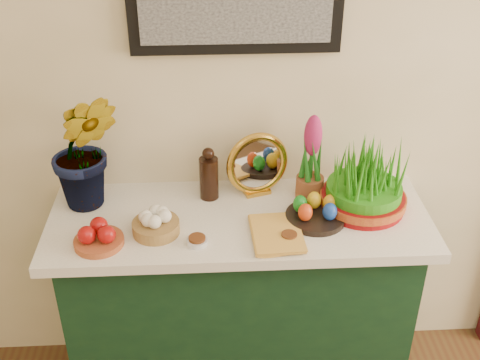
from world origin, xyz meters
The scene contains 13 objects.
sideboard centered at (-0.36, 2.00, 0.42)m, with size 1.30×0.45×0.85m, color #123319.
tablecloth centered at (-0.36, 2.00, 0.87)m, with size 1.40×0.55×0.04m, color white.
hyacinth_green centered at (-0.91, 2.11, 1.19)m, with size 0.30×0.26×0.61m, color #1D691A.
apple_bowl centered at (-0.85, 1.85, 0.93)m, with size 0.21×0.21×0.09m.
garlic_basket centered at (-0.66, 1.91, 0.93)m, with size 0.17×0.17×0.09m.
vinegar_cruet centered at (-0.47, 2.13, 0.98)m, with size 0.07×0.07×0.21m.
mirror centered at (-0.28, 2.16, 1.01)m, with size 0.26×0.13×0.25m.
book centered at (-0.33, 1.86, 0.91)m, with size 0.16×0.23×0.03m, color gold.
spice_dish_left centered at (-0.52, 1.84, 0.90)m, with size 0.07×0.07×0.03m.
spice_dish_right centered at (-0.20, 1.84, 0.90)m, with size 0.07×0.07×0.03m.
egg_plate centered at (-0.09, 1.96, 0.92)m, with size 0.25×0.25×0.09m.
hyacinth_pink centered at (-0.09, 2.11, 1.05)m, with size 0.11×0.11×0.35m.
wheatgrass_sabzeh centered at (0.10, 2.03, 1.00)m, with size 0.32×0.32×0.26m.
Camera 1 is at (-0.46, 0.18, 2.15)m, focal length 45.00 mm.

